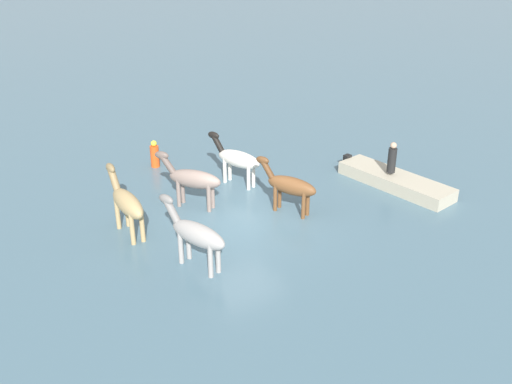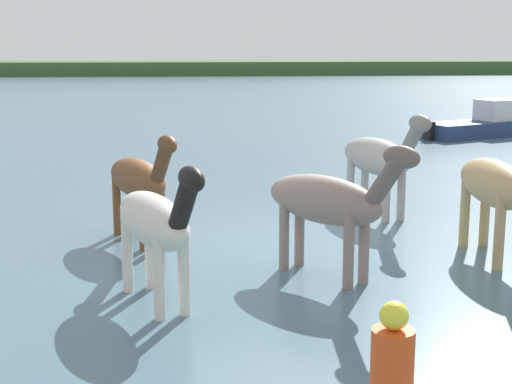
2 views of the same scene
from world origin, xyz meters
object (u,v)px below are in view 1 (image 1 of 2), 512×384
horse_chestnut_trailing (290,186)px  boat_tender_starboard (394,182)px  horse_gray_outer (192,179)px  horse_dun_straggler (196,234)px  person_spotter_bow (392,158)px  horse_lead (127,203)px  horse_pinto_flank (237,159)px  buoy_channel_marker (155,155)px

horse_chestnut_trailing → boat_tender_starboard: size_ratio=0.47×
horse_gray_outer → horse_dun_straggler: (1.56, 3.60, 0.02)m
boat_tender_starboard → person_spotter_bow: size_ratio=4.10×
horse_gray_outer → horse_lead: 2.71m
horse_gray_outer → horse_lead: horse_lead is taller
horse_dun_straggler → boat_tender_starboard: (-8.88, -1.20, -0.92)m
horse_chestnut_trailing → person_spotter_bow: 4.52m
horse_chestnut_trailing → person_spotter_bow: horse_chestnut_trailing is taller
horse_gray_outer → horse_lead: bearing=66.2°
horse_lead → horse_pinto_flank: (-4.88, -1.59, -0.08)m
horse_gray_outer → horse_pinto_flank: 2.44m
person_spotter_bow → buoy_channel_marker: 9.50m
horse_gray_outer → horse_pinto_flank: size_ratio=0.92×
horse_gray_outer → boat_tender_starboard: 7.75m
horse_lead → boat_tender_starboard: 10.11m
horse_dun_straggler → buoy_channel_marker: size_ratio=2.20×
horse_dun_straggler → buoy_channel_marker: bearing=-33.1°
horse_dun_straggler → buoy_channel_marker: (-1.76, -7.74, -0.58)m
horse_pinto_flank → boat_tender_starboard: size_ratio=0.49×
horse_chestnut_trailing → person_spotter_bow: (-4.52, 0.17, 0.12)m
horse_pinto_flank → buoy_channel_marker: size_ratio=2.09×
horse_pinto_flank → boat_tender_starboard: horse_pinto_flank is taller
person_spotter_bow → buoy_channel_marker: size_ratio=1.04×
horse_pinto_flank → buoy_channel_marker: (2.07, -3.26, -0.53)m
horse_chestnut_trailing → boat_tender_starboard: bearing=-120.1°
horse_gray_outer → boat_tender_starboard: size_ratio=0.45×
horse_gray_outer → horse_dun_straggler: horse_dun_straggler is taller
horse_gray_outer → person_spotter_bow: bearing=-146.3°
horse_dun_straggler → boat_tender_starboard: bearing=-102.5°
horse_chestnut_trailing → horse_pinto_flank: bearing=-18.8°
horse_dun_straggler → horse_lead: horse_lead is taller
horse_lead → person_spotter_bow: bearing=-101.8°
horse_pinto_flank → buoy_channel_marker: 3.89m
horse_pinto_flank → boat_tender_starboard: (-5.04, 3.28, -0.87)m
buoy_channel_marker → boat_tender_starboard: bearing=137.4°
horse_chestnut_trailing → horse_lead: bearing=48.8°
horse_lead → buoy_channel_marker: (-2.81, -4.85, -0.61)m
horse_pinto_flank → boat_tender_starboard: bearing=-146.3°
horse_dun_straggler → horse_lead: size_ratio=0.96×
horse_lead → person_spotter_bow: 9.92m
horse_chestnut_trailing → buoy_channel_marker: 6.73m
horse_lead → person_spotter_bow: (-9.80, 1.56, 0.02)m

